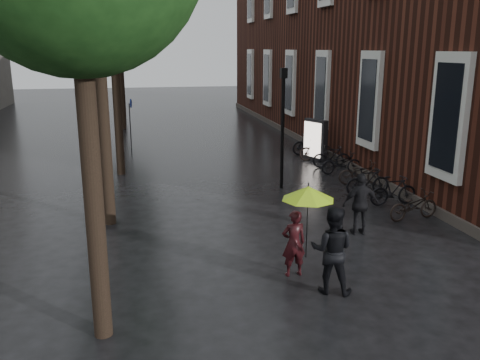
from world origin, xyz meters
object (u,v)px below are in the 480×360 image
object	(u,v)px
parked_bicycles	(349,167)
ad_lightbox	(315,140)
person_burgundy	(294,243)
pedestrian_walking	(361,204)
lamp_post	(283,117)
person_black	(332,250)

from	to	relation	value
parked_bicycles	ad_lightbox	world-z (taller)	ad_lightbox
person_burgundy	ad_lightbox	xyz separation A→B (m)	(4.50, 11.02, 0.19)
ad_lightbox	pedestrian_walking	bearing A→B (deg)	-126.06
ad_lightbox	lamp_post	distance (m)	5.05
pedestrian_walking	ad_lightbox	world-z (taller)	ad_lightbox
person_black	parked_bicycles	distance (m)	9.62
person_black	parked_bicycles	world-z (taller)	person_black
person_burgundy	person_black	world-z (taller)	person_black
person_burgundy	pedestrian_walking	distance (m)	3.31
person_black	lamp_post	size ratio (longest dim) A/B	0.43
parked_bicycles	lamp_post	size ratio (longest dim) A/B	2.47
person_burgundy	lamp_post	world-z (taller)	lamp_post
pedestrian_walking	person_burgundy	bearing A→B (deg)	44.16
person_black	pedestrian_walking	distance (m)	3.63
parked_bicycles	lamp_post	xyz separation A→B (m)	(-2.88, -0.69, 2.11)
ad_lightbox	parked_bicycles	bearing A→B (deg)	-110.45
person_black	pedestrian_walking	xyz separation A→B (m)	(2.02, 3.02, -0.07)
person_black	ad_lightbox	bearing A→B (deg)	-83.13
pedestrian_walking	lamp_post	world-z (taller)	lamp_post
parked_bicycles	person_burgundy	bearing A→B (deg)	-121.09
person_black	pedestrian_walking	bearing A→B (deg)	-98.57
person_burgundy	parked_bicycles	distance (m)	9.07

